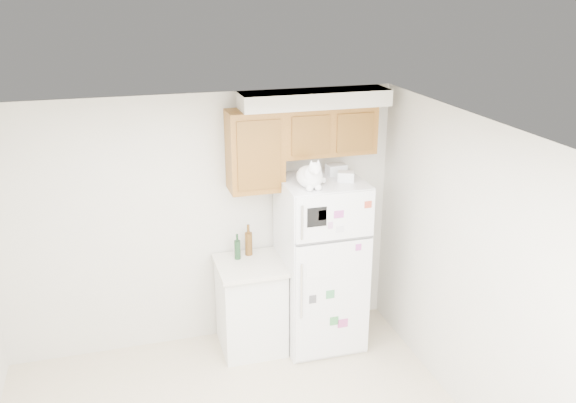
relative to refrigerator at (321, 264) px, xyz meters
name	(u,v)px	position (x,y,z in m)	size (l,w,h in m)	color
room_shell	(255,255)	(-0.97, -1.36, 0.82)	(3.84, 4.04, 2.52)	beige
refrigerator	(321,264)	(0.00, 0.00, 0.00)	(0.76, 0.78, 1.70)	white
base_counter	(251,305)	(-0.69, 0.07, -0.39)	(0.64, 0.64, 0.92)	white
cat	(311,176)	(-0.17, -0.16, 0.96)	(0.28, 0.42, 0.29)	white
storage_box_back	(336,169)	(0.19, 0.15, 0.90)	(0.18, 0.13, 0.10)	white
storage_box_front	(346,176)	(0.20, -0.07, 0.89)	(0.15, 0.11, 0.09)	white
bottle_green	(237,246)	(-0.78, 0.19, 0.20)	(0.06, 0.06, 0.26)	#19381E
bottle_amber	(249,240)	(-0.66, 0.26, 0.23)	(0.07, 0.07, 0.31)	#593814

